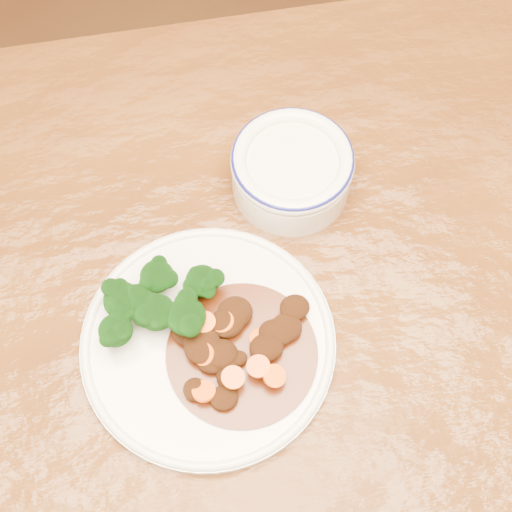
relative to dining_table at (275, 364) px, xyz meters
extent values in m
plane|color=#4A2512|center=(0.00, 0.00, -0.67)|extent=(4.00, 4.00, 0.00)
cube|color=#58310F|center=(0.00, 0.00, 0.06)|extent=(1.53, 0.96, 0.04)
cylinder|color=silver|center=(-0.07, 0.01, 0.09)|extent=(0.26, 0.26, 0.01)
torus|color=silver|center=(-0.07, 0.01, 0.09)|extent=(0.26, 0.26, 0.01)
cylinder|color=#6B934C|center=(-0.11, 0.04, 0.10)|extent=(0.01, 0.01, 0.02)
ellipsoid|color=black|center=(-0.11, 0.04, 0.12)|extent=(0.04, 0.04, 0.03)
cylinder|color=#6B934C|center=(-0.09, 0.03, 0.10)|extent=(0.01, 0.01, 0.02)
ellipsoid|color=black|center=(-0.09, 0.03, 0.12)|extent=(0.04, 0.04, 0.03)
cylinder|color=#6B934C|center=(-0.11, 0.08, 0.10)|extent=(0.01, 0.01, 0.02)
ellipsoid|color=black|center=(-0.11, 0.08, 0.12)|extent=(0.04, 0.04, 0.03)
cylinder|color=#6B934C|center=(-0.15, 0.06, 0.10)|extent=(0.01, 0.01, 0.02)
ellipsoid|color=black|center=(-0.15, 0.06, 0.12)|extent=(0.04, 0.04, 0.03)
cylinder|color=#6B934C|center=(-0.16, 0.03, 0.10)|extent=(0.01, 0.01, 0.02)
ellipsoid|color=black|center=(-0.16, 0.03, 0.12)|extent=(0.03, 0.03, 0.03)
cylinder|color=#6B934C|center=(-0.06, 0.07, 0.10)|extent=(0.01, 0.01, 0.02)
ellipsoid|color=black|center=(-0.06, 0.07, 0.12)|extent=(0.03, 0.03, 0.03)
cylinder|color=#6B934C|center=(-0.12, 0.05, 0.10)|extent=(0.01, 0.01, 0.02)
ellipsoid|color=black|center=(-0.12, 0.05, 0.12)|extent=(0.03, 0.03, 0.03)
cylinder|color=#4B1C08|center=(-0.04, -0.01, 0.09)|extent=(0.15, 0.15, 0.00)
ellipsoid|color=black|center=(0.01, 0.00, 0.10)|extent=(0.03, 0.03, 0.02)
ellipsoid|color=black|center=(-0.09, 0.04, 0.10)|extent=(0.03, 0.03, 0.01)
ellipsoid|color=black|center=(-0.08, 0.00, 0.11)|extent=(0.04, 0.04, 0.02)
ellipsoid|color=black|center=(0.00, 0.00, 0.10)|extent=(0.03, 0.03, 0.01)
ellipsoid|color=black|center=(-0.09, 0.02, 0.10)|extent=(0.04, 0.03, 0.02)
ellipsoid|color=black|center=(-0.06, -0.03, 0.10)|extent=(0.02, 0.02, 0.01)
ellipsoid|color=black|center=(-0.07, -0.01, 0.10)|extent=(0.03, 0.03, 0.02)
ellipsoid|color=black|center=(0.00, 0.00, 0.10)|extent=(0.03, 0.03, 0.01)
ellipsoid|color=black|center=(-0.06, -0.02, 0.10)|extent=(0.02, 0.02, 0.01)
ellipsoid|color=black|center=(0.02, 0.02, 0.10)|extent=(0.03, 0.03, 0.02)
ellipsoid|color=black|center=(-0.01, -0.01, 0.11)|extent=(0.03, 0.03, 0.02)
ellipsoid|color=black|center=(-0.05, 0.02, 0.11)|extent=(0.04, 0.03, 0.02)
ellipsoid|color=black|center=(-0.06, -0.01, 0.11)|extent=(0.04, 0.03, 0.02)
ellipsoid|color=black|center=(-0.09, -0.04, 0.10)|extent=(0.02, 0.02, 0.01)
ellipsoid|color=black|center=(-0.06, -0.02, 0.10)|extent=(0.02, 0.02, 0.01)
ellipsoid|color=black|center=(-0.04, -0.02, 0.10)|extent=(0.02, 0.02, 0.01)
ellipsoid|color=black|center=(-0.04, 0.03, 0.10)|extent=(0.04, 0.03, 0.02)
ellipsoid|color=black|center=(-0.06, -0.04, 0.10)|extent=(0.03, 0.02, 0.01)
ellipsoid|color=black|center=(-0.07, -0.05, 0.10)|extent=(0.03, 0.03, 0.01)
ellipsoid|color=black|center=(-0.07, 0.02, 0.10)|extent=(0.03, 0.03, 0.01)
cylinder|color=#D94C0B|center=(-0.05, 0.02, 0.11)|extent=(0.03, 0.03, 0.01)
cylinder|color=#D94C0B|center=(-0.03, -0.03, 0.11)|extent=(0.03, 0.03, 0.01)
cylinder|color=#D94C0B|center=(-0.05, -0.04, 0.11)|extent=(0.03, 0.03, 0.01)
cylinder|color=#D94C0B|center=(-0.08, -0.04, 0.11)|extent=(0.03, 0.03, 0.01)
cylinder|color=#D94C0B|center=(-0.07, 0.02, 0.11)|extent=(0.03, 0.03, 0.02)
cylinder|color=#D94C0B|center=(-0.01, -0.04, 0.11)|extent=(0.03, 0.03, 0.01)
cylinder|color=#D94C0B|center=(-0.02, 0.00, 0.10)|extent=(0.03, 0.03, 0.01)
cylinder|color=#D94C0B|center=(-0.08, -0.01, 0.11)|extent=(0.03, 0.03, 0.02)
cylinder|color=#D94C0B|center=(-0.07, 0.02, 0.11)|extent=(0.03, 0.03, 0.00)
cylinder|color=silver|center=(0.06, 0.18, 0.10)|extent=(0.13, 0.13, 0.04)
cylinder|color=silver|center=(0.06, 0.18, 0.13)|extent=(0.10, 0.10, 0.01)
torus|color=silver|center=(0.06, 0.18, 0.13)|extent=(0.14, 0.14, 0.02)
torus|color=#11125B|center=(0.06, 0.18, 0.14)|extent=(0.13, 0.13, 0.01)
camera|label=1|loc=(-0.07, -0.23, 0.78)|focal=50.00mm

